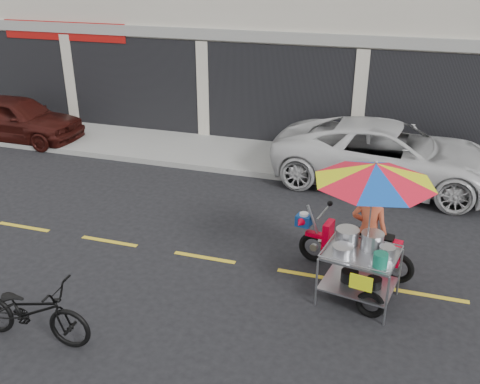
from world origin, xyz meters
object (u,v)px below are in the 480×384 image
(white_pickup, at_px, (389,155))
(food_vendor_rig, at_px, (369,208))
(near_bicycle, at_px, (30,310))
(maroon_sedan, at_px, (17,118))

(white_pickup, relative_size, food_vendor_rig, 2.26)
(near_bicycle, bearing_deg, food_vendor_rig, -60.64)
(near_bicycle, bearing_deg, maroon_sedan, 36.87)
(white_pickup, bearing_deg, near_bicycle, 152.54)
(white_pickup, xyz_separation_m, food_vendor_rig, (-0.11, -4.70, 0.75))
(maroon_sedan, height_order, near_bicycle, maroon_sedan)
(maroon_sedan, distance_m, white_pickup, 10.75)
(maroon_sedan, relative_size, white_pickup, 0.72)
(white_pickup, relative_size, near_bicycle, 2.88)
(maroon_sedan, xyz_separation_m, near_bicycle, (6.23, -7.58, -0.18))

